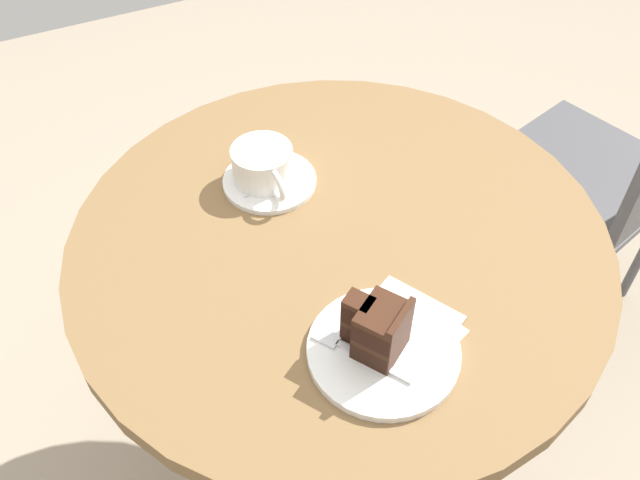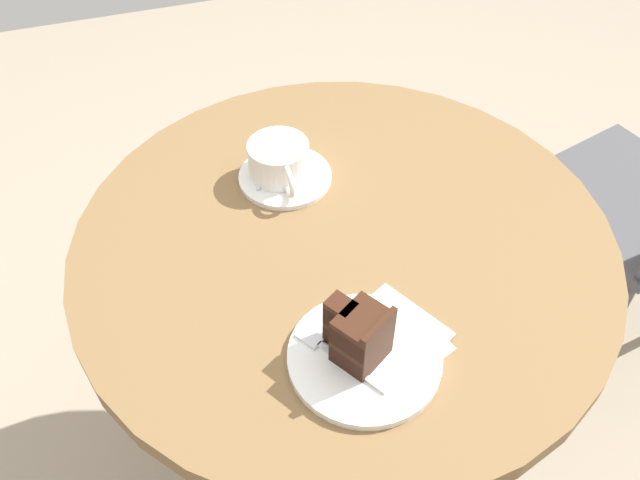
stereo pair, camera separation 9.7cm
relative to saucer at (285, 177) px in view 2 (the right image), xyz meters
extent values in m
cube|color=gray|center=(0.15, 0.05, -0.74)|extent=(4.40, 4.40, 0.01)
cylinder|color=brown|center=(0.15, 0.05, -0.02)|extent=(0.83, 0.83, 0.03)
cylinder|color=silver|center=(0.15, 0.05, -0.38)|extent=(0.07, 0.07, 0.68)
cylinder|color=silver|center=(0.15, 0.05, -0.73)|extent=(0.37, 0.37, 0.02)
cylinder|color=white|center=(0.00, 0.00, 0.00)|extent=(0.15, 0.15, 0.01)
cylinder|color=white|center=(-0.01, -0.01, 0.03)|extent=(0.10, 0.10, 0.06)
cylinder|color=beige|center=(-0.01, -0.01, 0.06)|extent=(0.09, 0.09, 0.00)
torus|color=white|center=(0.05, -0.01, 0.03)|extent=(0.05, 0.01, 0.05)
cube|color=silver|center=(-0.02, -0.03, 0.01)|extent=(0.08, 0.05, 0.00)
ellipsoid|color=silver|center=(-0.06, -0.01, 0.01)|extent=(0.02, 0.02, 0.00)
cylinder|color=white|center=(0.37, 0.00, 0.00)|extent=(0.20, 0.20, 0.01)
cube|color=black|center=(0.37, 0.00, 0.02)|extent=(0.08, 0.08, 0.03)
cube|color=black|center=(0.34, -0.02, 0.02)|extent=(0.04, 0.04, 0.03)
cube|color=#381C0F|center=(0.37, 0.00, 0.04)|extent=(0.08, 0.08, 0.01)
cube|color=#381C0F|center=(0.34, -0.02, 0.04)|extent=(0.04, 0.04, 0.01)
cube|color=black|center=(0.37, 0.00, 0.06)|extent=(0.08, 0.08, 0.03)
cube|color=black|center=(0.34, -0.02, 0.06)|extent=(0.04, 0.04, 0.03)
cube|color=#381C0F|center=(0.37, 0.00, 0.08)|extent=(0.08, 0.08, 0.01)
cube|color=#381C0F|center=(0.34, -0.02, 0.08)|extent=(0.04, 0.04, 0.01)
cube|color=#381C0F|center=(0.39, 0.01, 0.05)|extent=(0.04, 0.06, 0.09)
cube|color=silver|center=(0.38, -0.02, 0.01)|extent=(0.10, 0.06, 0.00)
cube|color=silver|center=(0.32, -0.06, 0.01)|extent=(0.04, 0.04, 0.00)
cube|color=silver|center=(0.35, 0.04, 0.00)|extent=(0.17, 0.17, 0.00)
cube|color=silver|center=(0.34, 0.05, 0.00)|extent=(0.17, 0.17, 0.00)
cylinder|color=#4C4C51|center=(-0.22, 0.90, -0.53)|extent=(0.02, 0.02, 0.43)
cylinder|color=#4C4C51|center=(-0.14, 0.59, -0.53)|extent=(0.02, 0.02, 0.43)
cylinder|color=#4C4C51|center=(0.17, 0.68, -0.53)|extent=(0.02, 0.02, 0.43)
cube|color=#4C4C51|center=(-0.02, 0.79, -0.30)|extent=(0.47, 0.47, 0.02)
camera|label=1|loc=(0.78, -0.29, 0.74)|focal=38.00mm
camera|label=2|loc=(0.81, -0.20, 0.74)|focal=38.00mm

